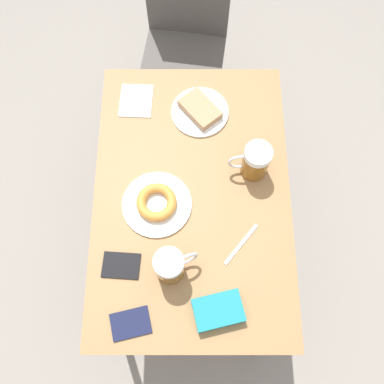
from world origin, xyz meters
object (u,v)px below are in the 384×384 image
fork (241,244)px  blue_pouch (218,311)px  beer_mug_center (170,266)px  passport_near_edge (130,323)px  chair (186,31)px  plate_with_donut (157,203)px  beer_mug_left (255,161)px  passport_far_edge (121,265)px  napkin_folded (136,101)px  plate_with_cake (200,110)px

fork → blue_pouch: bearing=-110.8°
beer_mug_center → passport_near_edge: bearing=-126.7°
chair → plate_with_donut: size_ratio=3.70×
plate_with_donut → beer_mug_left: size_ratio=1.66×
beer_mug_left → passport_far_edge: beer_mug_left is taller
chair → napkin_folded: size_ratio=5.94×
plate_with_cake → beer_mug_center: 0.62m
fork → beer_mug_center: bearing=-159.4°
chair → blue_pouch: 1.37m
plate_with_cake → passport_near_edge: (-0.23, -0.79, -0.01)m
chair → beer_mug_left: beer_mug_left is taller
plate_with_donut → chair: bearing=84.6°
passport_far_edge → chair: bearing=80.2°
plate_with_cake → passport_near_edge: plate_with_cake is taller
plate_with_donut → napkin_folded: 0.44m
passport_far_edge → beer_mug_left: bearing=37.5°
beer_mug_center → passport_far_edge: bearing=174.7°
napkin_folded → beer_mug_center: bearing=-77.3°
plate_with_donut → passport_far_edge: 0.25m
plate_with_cake → fork: 0.54m
plate_with_cake → napkin_folded: bearing=168.2°
fork → blue_pouch: (-0.08, -0.22, 0.02)m
passport_near_edge → blue_pouch: (0.28, 0.04, 0.02)m
passport_near_edge → passport_far_edge: bearing=102.5°
chair → passport_far_edge: chair is taller
beer_mug_left → beer_mug_center: size_ratio=1.00×
plate_with_cake → passport_far_edge: (-0.27, -0.60, -0.01)m
napkin_folded → passport_far_edge: (-0.02, -0.65, 0.00)m
plate_with_cake → beer_mug_center: (-0.10, -0.61, 0.06)m
plate_with_cake → passport_near_edge: 0.82m
passport_near_edge → blue_pouch: 0.28m
plate_with_cake → passport_near_edge: size_ratio=1.56×
napkin_folded → passport_far_edge: 0.65m
chair → plate_with_cake: size_ratio=4.11×
beer_mug_center → passport_far_edge: beer_mug_center is taller
napkin_folded → blue_pouch: 0.86m
fork → passport_near_edge: bearing=-144.5°
beer_mug_left → blue_pouch: 0.53m
plate_with_cake → chair: bearing=96.0°
plate_with_cake → blue_pouch: bearing=-85.9°
beer_mug_center → napkin_folded: bearing=102.7°
napkin_folded → fork: bearing=-56.0°
plate_with_donut → beer_mug_center: beer_mug_center is taller
beer_mug_center → passport_near_edge: 0.23m
passport_far_edge → plate_with_cake: bearing=65.7°
beer_mug_center → passport_near_edge: size_ratio=1.04×
plate_with_cake → passport_far_edge: bearing=-114.3°
beer_mug_center → blue_pouch: 0.21m
plate_with_cake → plate_with_donut: plate_with_donut is taller
beer_mug_left → passport_near_edge: beer_mug_left is taller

